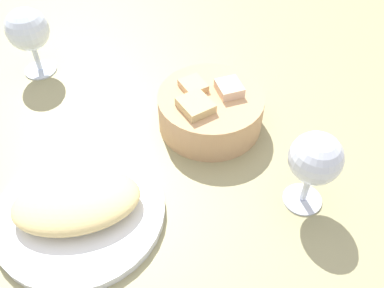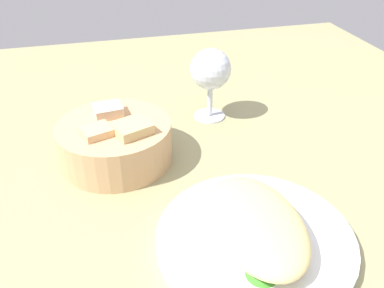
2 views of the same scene
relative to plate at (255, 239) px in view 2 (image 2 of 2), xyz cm
name	(u,v)px [view 2 (image 2 of 2)]	position (x,y,z in cm)	size (l,w,h in cm)	color
ground_plane	(144,206)	(11.33, 11.95, -1.70)	(140.00, 140.00, 2.00)	#989265
plate	(255,239)	(0.00, 0.00, 0.00)	(24.19, 24.19, 1.40)	white
omelette	(257,223)	(0.00, 0.00, 2.62)	(17.72, 10.88, 3.84)	#E6CC82
lettuce_garnish	(262,271)	(-5.79, 1.55, 1.30)	(3.68, 3.68, 1.19)	#398928
bread_basket	(115,141)	(22.25, 14.43, 2.76)	(17.63, 17.63, 8.03)	tan
wine_glass_near	(211,72)	(32.18, -3.86, 8.30)	(7.32, 7.32, 13.17)	silver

